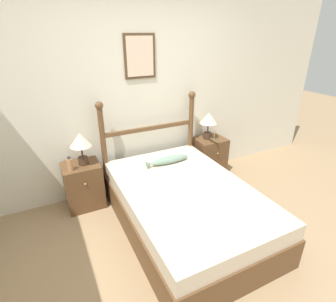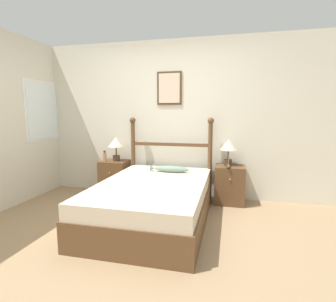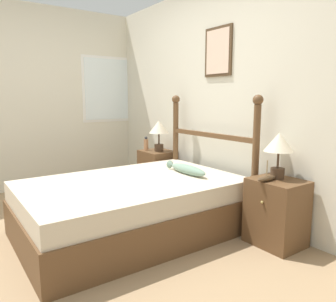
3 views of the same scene
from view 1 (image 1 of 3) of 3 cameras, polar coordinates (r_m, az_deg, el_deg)
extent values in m
plane|color=#9E7F5B|center=(2.82, 8.25, -22.82)|extent=(16.00, 16.00, 0.00)
cube|color=beige|center=(3.54, -6.57, 11.61)|extent=(6.40, 0.06, 2.55)
cube|color=#4C3823|center=(3.44, -6.15, 19.79)|extent=(0.41, 0.02, 0.53)
cube|color=beige|center=(3.43, -6.08, 19.78)|extent=(0.35, 0.01, 0.47)
cube|color=brown|center=(3.09, 3.74, -13.35)|extent=(1.34, 2.04, 0.33)
cube|color=beige|center=(2.93, 3.88, -9.39)|extent=(1.30, 2.00, 0.18)
cylinder|color=brown|center=(3.45, -13.64, -0.97)|extent=(0.07, 0.07, 1.22)
sphere|color=brown|center=(3.23, -14.79, 9.55)|extent=(0.10, 0.10, 0.10)
cylinder|color=brown|center=(3.89, 4.87, 2.63)|extent=(0.07, 0.07, 1.22)
sphere|color=brown|center=(3.69, 5.24, 12.07)|extent=(0.10, 0.10, 0.10)
cube|color=brown|center=(3.52, -3.95, 4.96)|extent=(1.28, 0.05, 0.05)
cube|color=brown|center=(3.50, -17.88, -7.13)|extent=(0.45, 0.38, 0.59)
sphere|color=tan|center=(3.26, -17.55, -6.90)|extent=(0.02, 0.02, 0.02)
cube|color=brown|center=(4.12, 8.99, -1.11)|extent=(0.45, 0.38, 0.59)
sphere|color=tan|center=(3.92, 10.77, -0.55)|extent=(0.02, 0.02, 0.02)
cylinder|color=#422D1E|center=(3.34, -17.96, -2.02)|extent=(0.12, 0.12, 0.09)
cylinder|color=#422D1E|center=(3.29, -18.23, -0.15)|extent=(0.02, 0.02, 0.15)
cone|color=beige|center=(3.23, -18.59, 2.35)|extent=(0.26, 0.26, 0.16)
cylinder|color=#422D1E|center=(3.99, 8.59, 3.36)|extent=(0.12, 0.12, 0.09)
cylinder|color=#422D1E|center=(3.95, 8.70, 4.99)|extent=(0.02, 0.02, 0.15)
cone|color=beige|center=(3.90, 8.84, 7.14)|extent=(0.26, 0.26, 0.16)
cylinder|color=tan|center=(3.23, -20.58, -2.83)|extent=(0.06, 0.06, 0.15)
sphere|color=#333338|center=(3.19, -20.82, -1.36)|extent=(0.04, 0.04, 0.04)
ellipsoid|color=#4C3823|center=(3.89, 9.95, 2.30)|extent=(0.06, 0.22, 0.05)
cylinder|color=#997F56|center=(3.86, 10.05, 3.54)|extent=(0.01, 0.01, 0.14)
ellipsoid|color=gray|center=(3.36, 0.41, -1.91)|extent=(0.53, 0.11, 0.10)
cone|color=gray|center=(3.25, -4.15, -2.92)|extent=(0.06, 0.09, 0.09)
camera|label=2|loc=(2.51, 81.96, -13.67)|focal=28.00mm
camera|label=3|loc=(4.04, 52.94, 3.68)|focal=35.00mm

